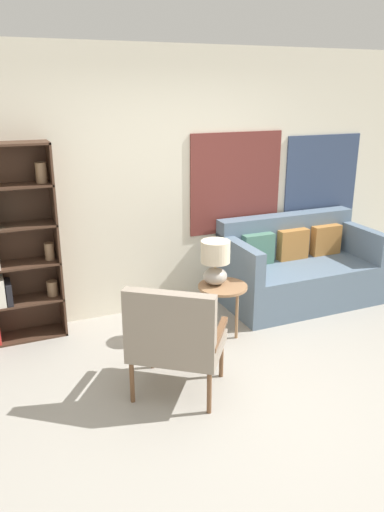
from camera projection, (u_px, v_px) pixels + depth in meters
ground_plane at (250, 407)px, 3.78m from camera, size 14.00×14.00×0.00m
wall_back at (163, 185)px, 5.13m from camera, size 6.40×0.08×2.70m
armchair at (174, 336)px, 3.73m from camera, size 0.89×0.87×0.93m
couch at (297, 270)px, 5.58m from camera, size 1.68×0.87×0.94m
side_table at (223, 292)px, 4.69m from camera, size 0.46×0.46×0.54m
table_lamp at (215, 260)px, 4.63m from camera, size 0.27×0.27×0.42m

